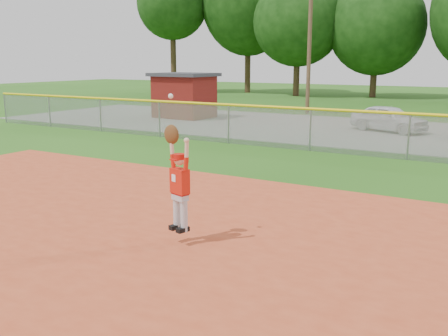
# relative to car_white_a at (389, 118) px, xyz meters

# --- Properties ---
(ground) EXTENTS (120.00, 120.00, 0.00)m
(ground) POSITION_rel_car_white_a_xyz_m (1.99, -16.36, -0.62)
(ground) COLOR #245513
(ground) RESTS_ON ground
(parking_strip) EXTENTS (44.00, 10.00, 0.03)m
(parking_strip) POSITION_rel_car_white_a_xyz_m (1.99, -0.36, -0.61)
(parking_strip) COLOR slate
(parking_strip) RESTS_ON ground
(car_white_a) EXTENTS (3.73, 2.48, 1.18)m
(car_white_a) POSITION_rel_car_white_a_xyz_m (0.00, 0.00, 0.00)
(car_white_a) COLOR silver
(car_white_a) RESTS_ON parking_strip
(utility_shed) EXTENTS (3.51, 2.82, 2.50)m
(utility_shed) POSITION_rel_car_white_a_xyz_m (-11.17, 0.05, 0.65)
(utility_shed) COLOR #55100C
(utility_shed) RESTS_ON ground
(outfield_fence) EXTENTS (40.06, 0.10, 1.55)m
(outfield_fence) POSITION_rel_car_white_a_xyz_m (1.99, -6.36, 0.26)
(outfield_fence) COLOR gray
(outfield_fence) RESTS_ON ground
(ballplayer) EXTENTS (0.60, 0.35, 2.34)m
(ballplayer) POSITION_rel_car_white_a_xyz_m (-0.00, -16.32, 0.56)
(ballplayer) COLOR silver
(ballplayer) RESTS_ON ground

